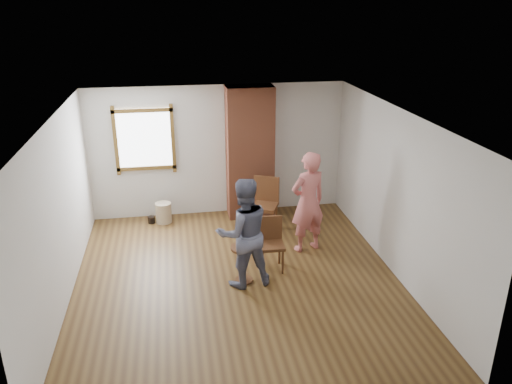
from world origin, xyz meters
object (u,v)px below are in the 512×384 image
at_px(person_pink, 308,202).
at_px(dining_chair_right, 271,240).
at_px(stoneware_crock, 164,213).
at_px(side_table, 244,258).
at_px(dining_chair_left, 265,201).
at_px(man, 243,233).

bearing_deg(person_pink, dining_chair_right, 16.70).
relative_size(stoneware_crock, person_pink, 0.23).
distance_m(stoneware_crock, dining_chair_right, 2.71).
height_order(stoneware_crock, dining_chair_right, dining_chair_right).
height_order(stoneware_crock, side_table, side_table).
bearing_deg(stoneware_crock, person_pink, -32.37).
bearing_deg(dining_chair_left, dining_chair_right, -73.21).
distance_m(dining_chair_right, person_pink, 0.99).
relative_size(stoneware_crock, man, 0.23).
xyz_separation_m(dining_chair_right, person_pink, (0.74, 0.51, 0.40)).
distance_m(stoneware_crock, man, 2.85).
bearing_deg(stoneware_crock, dining_chair_right, -50.25).
bearing_deg(dining_chair_right, man, -137.32).
bearing_deg(side_table, person_pink, 35.04).
height_order(dining_chair_left, side_table, dining_chair_left).
height_order(stoneware_crock, man, man).
bearing_deg(side_table, dining_chair_left, 69.43).
distance_m(side_table, man, 0.46).
xyz_separation_m(stoneware_crock, side_table, (1.23, -2.43, 0.20)).
xyz_separation_m(stoneware_crock, dining_chair_right, (1.72, -2.07, 0.28)).
relative_size(dining_chair_left, side_table, 1.71).
bearing_deg(man, stoneware_crock, -72.99).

